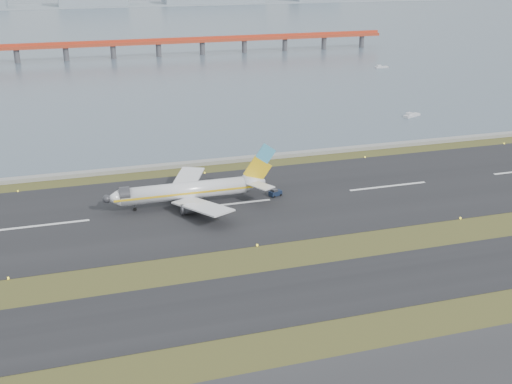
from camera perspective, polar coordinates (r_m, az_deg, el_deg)
ground at (r=117.02m, az=1.20°, el=-6.35°), size 1000.00×1000.00×0.00m
taxiway_strip at (r=107.04m, az=3.25°, el=-9.10°), size 1000.00×18.00×0.10m
runway_strip at (r=143.26m, az=-2.57°, el=-1.13°), size 1000.00×45.00×0.10m
seawall at (r=170.62m, az=-5.15°, el=2.58°), size 1000.00×2.50×1.00m
bay_water at (r=562.40m, az=-14.20°, el=14.58°), size 1400.00×800.00×1.30m
red_pier at (r=355.89m, az=-8.68°, el=12.98°), size 260.00×5.00×10.20m
airliner at (r=142.62m, az=-5.81°, el=0.15°), size 38.52×32.89×12.80m
pushback_tug at (r=147.84m, az=1.72°, el=-0.07°), size 3.25×2.55×1.83m
workboat_near at (r=227.21m, az=13.65°, el=6.65°), size 7.07×4.65×1.65m
workboat_far at (r=323.02m, az=11.07°, el=10.85°), size 6.44×2.54×1.53m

